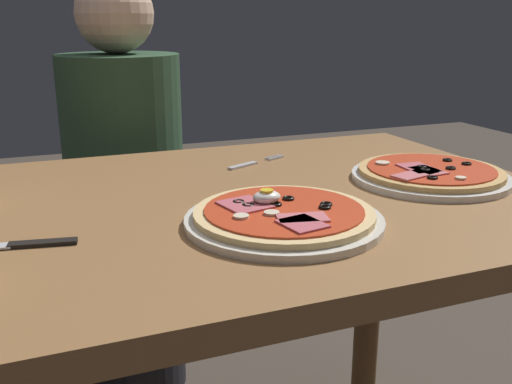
# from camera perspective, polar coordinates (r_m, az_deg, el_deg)

# --- Properties ---
(dining_table) EXTENTS (1.17, 0.80, 0.77)m
(dining_table) POSITION_cam_1_polar(r_m,az_deg,el_deg) (1.04, -2.65, -7.25)
(dining_table) COLOR olive
(dining_table) RESTS_ON ground
(pizza_foreground) EXTENTS (0.30, 0.30, 0.05)m
(pizza_foreground) POSITION_cam_1_polar(r_m,az_deg,el_deg) (0.87, 2.71, -2.43)
(pizza_foreground) COLOR silver
(pizza_foreground) RESTS_ON dining_table
(pizza_across_left) EXTENTS (0.30, 0.30, 0.03)m
(pizza_across_left) POSITION_cam_1_polar(r_m,az_deg,el_deg) (1.15, 16.75, 1.69)
(pizza_across_left) COLOR white
(pizza_across_left) RESTS_ON dining_table
(fork) EXTENTS (0.15, 0.08, 0.00)m
(fork) POSITION_cam_1_polar(r_m,az_deg,el_deg) (1.22, -0.36, 2.85)
(fork) COLOR silver
(fork) RESTS_ON dining_table
(knife) EXTENTS (0.20, 0.05, 0.01)m
(knife) POSITION_cam_1_polar(r_m,az_deg,el_deg) (0.85, -22.76, -4.85)
(knife) COLOR silver
(knife) RESTS_ON dining_table
(diner_person) EXTENTS (0.32, 0.32, 1.18)m
(diner_person) POSITION_cam_1_polar(r_m,az_deg,el_deg) (1.66, -12.52, -1.51)
(diner_person) COLOR black
(diner_person) RESTS_ON ground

